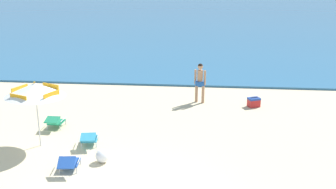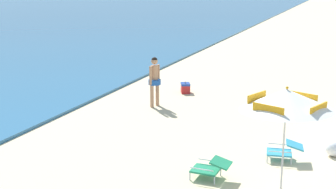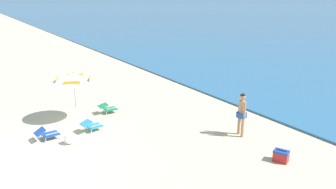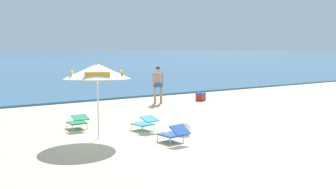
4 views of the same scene
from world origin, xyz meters
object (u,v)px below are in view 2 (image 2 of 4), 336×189
(beach_umbrella_striped_main, at_px, (286,100))
(lounge_chair_under_umbrella, at_px, (285,150))
(lounge_chair_facing_sea, at_px, (211,167))
(person_standing_near_shore, at_px, (155,78))
(beach_ball, at_px, (334,148))
(cooler_box, at_px, (185,88))

(beach_umbrella_striped_main, height_order, lounge_chair_under_umbrella, beach_umbrella_striped_main)
(lounge_chair_facing_sea, bearing_deg, person_standing_near_shore, 33.72)
(beach_ball, bearing_deg, lounge_chair_facing_sea, 133.81)
(beach_umbrella_striped_main, height_order, beach_ball, beach_umbrella_striped_main)
(beach_umbrella_striped_main, xyz_separation_m, cooler_box, (7.59, 4.72, -1.76))
(lounge_chair_facing_sea, relative_size, beach_ball, 2.11)
(beach_umbrella_striped_main, relative_size, lounge_chair_under_umbrella, 2.83)
(beach_ball, bearing_deg, person_standing_near_shore, 64.76)
(beach_umbrella_striped_main, bearing_deg, person_standing_near_shore, 44.06)
(beach_umbrella_striped_main, height_order, person_standing_near_shore, beach_umbrella_striped_main)
(cooler_box, bearing_deg, beach_umbrella_striped_main, -148.15)
(person_standing_near_shore, xyz_separation_m, cooler_box, (2.34, -0.37, -0.82))
(person_standing_near_shore, bearing_deg, lounge_chair_facing_sea, -146.28)
(lounge_chair_under_umbrella, bearing_deg, cooler_box, 37.65)
(cooler_box, bearing_deg, lounge_chair_under_umbrella, -142.35)
(lounge_chair_under_umbrella, distance_m, lounge_chair_facing_sea, 2.21)
(beach_umbrella_striped_main, distance_m, person_standing_near_shore, 7.37)
(lounge_chair_under_umbrella, distance_m, beach_ball, 1.35)
(beach_umbrella_striped_main, distance_m, lounge_chair_under_umbrella, 2.36)
(beach_umbrella_striped_main, relative_size, beach_ball, 6.38)
(person_standing_near_shore, xyz_separation_m, beach_ball, (-2.87, -6.08, -0.82))
(beach_umbrella_striped_main, bearing_deg, beach_ball, -22.83)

